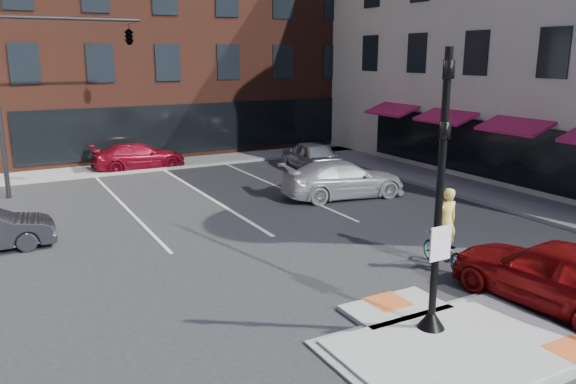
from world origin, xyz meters
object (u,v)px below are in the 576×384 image
bg_car_red (139,156)px  bg_car_silver (310,155)px  red_sedan (555,273)px  white_pickup (344,179)px  cyclist (445,241)px

bg_car_red → bg_car_silver: bearing=-119.8°
bg_car_silver → bg_car_red: bg_car_silver is taller
red_sedan → bg_car_red: size_ratio=1.03×
bg_car_silver → white_pickup: bearing=81.9°
red_sedan → bg_car_silver: size_ratio=1.06×
white_pickup → cyclist: 8.42m
red_sedan → bg_car_silver: (3.27, 16.90, -0.05)m
white_pickup → bg_car_silver: 5.82m
red_sedan → white_pickup: bearing=-104.7°
red_sedan → cyclist: size_ratio=2.12×
red_sedan → white_pickup: (1.58, 11.32, -0.07)m
bg_car_silver → bg_car_red: (-7.84, 4.60, -0.10)m
bg_car_silver → bg_car_red: bearing=-21.7°
white_pickup → red_sedan: bearing=-179.2°
red_sedan → white_pickup: size_ratio=0.93×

